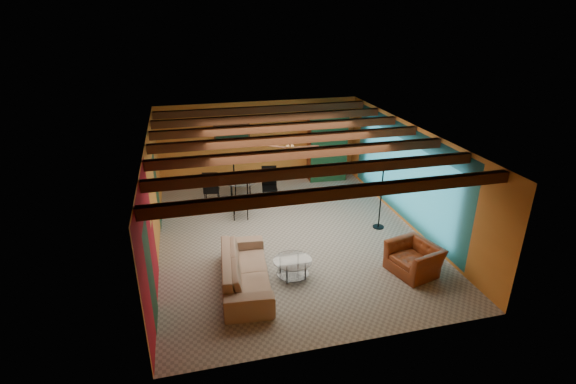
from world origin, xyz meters
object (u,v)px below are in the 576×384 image
object	(u,v)px
armchair	(414,259)
potted_plant	(328,111)
sofa	(245,271)
dining_table	(241,187)
armoire	(326,149)
floor_lamp	(381,195)
vase	(240,166)
coffee_table	(293,268)

from	to	relation	value
armchair	potted_plant	size ratio (longest dim) A/B	2.16
armchair	sofa	bearing A→B (deg)	-111.66
dining_table	armoire	bearing A→B (deg)	25.35
floor_lamp	vase	size ratio (longest dim) A/B	9.95
sofa	armchair	world-z (taller)	sofa
potted_plant	sofa	bearing A→B (deg)	-123.20
armchair	coffee_table	size ratio (longest dim) A/B	1.24
potted_plant	vase	world-z (taller)	potted_plant
coffee_table	dining_table	size ratio (longest dim) A/B	0.38
floor_lamp	potted_plant	bearing A→B (deg)	93.25
coffee_table	vase	distance (m)	4.17
dining_table	floor_lamp	xyz separation A→B (m)	(3.34, -2.33, 0.36)
dining_table	coffee_table	bearing A→B (deg)	-82.43
armchair	vase	bearing A→B (deg)	-160.07
armoire	vase	xyz separation A→B (m)	(-3.13, -1.48, 0.18)
armchair	dining_table	distance (m)	5.48
dining_table	potted_plant	world-z (taller)	potted_plant
armoire	sofa	bearing A→B (deg)	-120.32
potted_plant	armchair	bearing A→B (deg)	-89.61
sofa	armchair	bearing A→B (deg)	-90.95
dining_table	potted_plant	size ratio (longest dim) A/B	4.58
sofa	potted_plant	world-z (taller)	potted_plant
sofa	potted_plant	distance (m)	6.92
armoire	floor_lamp	xyz separation A→B (m)	(0.22, -3.81, -0.12)
vase	sofa	bearing A→B (deg)	-97.05
coffee_table	potted_plant	bearing A→B (deg)	64.68
armchair	armoire	bearing A→B (deg)	164.98
armchair	dining_table	bearing A→B (deg)	-160.07
dining_table	floor_lamp	world-z (taller)	floor_lamp
coffee_table	dining_table	bearing A→B (deg)	97.57
armoire	potted_plant	bearing A→B (deg)	0.00
armchair	dining_table	xyz separation A→B (m)	(-3.17, 4.47, 0.23)
armoire	coffee_table	bearing A→B (deg)	-112.43
sofa	armoire	distance (m)	6.66
sofa	armoire	bearing A→B (deg)	-27.90
sofa	vase	world-z (taller)	vase
armchair	floor_lamp	xyz separation A→B (m)	(0.18, 2.14, 0.59)
armchair	floor_lamp	bearing A→B (deg)	159.91
sofa	coffee_table	bearing A→B (deg)	-81.29
dining_table	vase	xyz separation A→B (m)	(-0.00, 0.00, 0.66)
dining_table	floor_lamp	bearing A→B (deg)	-34.84
armchair	armoire	xyz separation A→B (m)	(-0.04, 5.95, 0.72)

